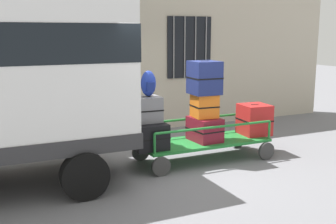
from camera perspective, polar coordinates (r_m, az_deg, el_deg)
The scene contains 11 objects.
ground_plane at distance 7.61m, azimuth 0.53°, elevation -7.28°, with size 40.00×40.00×0.00m, color slate.
building_wall at distance 9.92m, azimuth -6.75°, elevation 11.53°, with size 12.00×0.38×5.00m.
luggage_cart at distance 7.85m, azimuth 4.93°, elevation -4.32°, with size 2.51×1.00×0.38m.
cart_railing at distance 7.76m, azimuth 4.97°, elevation -1.73°, with size 2.40×0.86×0.36m.
suitcase_left_bottom at distance 7.28m, azimuth -2.82°, elevation -3.17°, with size 0.59×0.70×0.45m.
suitcase_left_middle at distance 7.23m, azimuth -2.99°, elevation 0.38°, with size 0.51×0.45×0.45m.
suitcase_midleft_bottom at distance 7.76m, azimuth 5.03°, elevation -2.35°, with size 0.51×0.65×0.44m.
suitcase_midleft_middle at distance 7.69m, azimuth 5.00°, elevation 0.85°, with size 0.46×0.47×0.43m.
suitcase_midleft_top at distance 7.64m, azimuth 5.00°, elevation 4.70°, with size 0.53×0.54×0.61m.
suitcase_center_bottom at distance 8.38m, azimuth 11.71°, elevation -1.00°, with size 0.58×0.60×0.60m.
backpack at distance 7.17m, azimuth -2.69°, elevation 3.89°, with size 0.27×0.22×0.44m.
Camera 1 is at (-3.12, -6.53, 2.37)m, focal length 44.61 mm.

